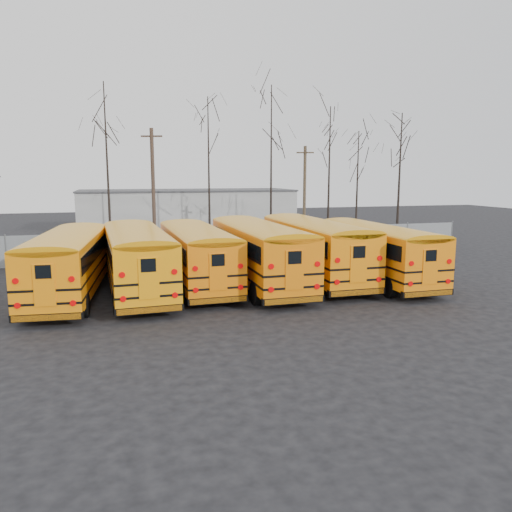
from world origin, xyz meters
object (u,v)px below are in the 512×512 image
object	(u,v)px
bus_b	(137,254)
bus_e	(313,244)
utility_pole_left	(153,187)
utility_pole_right	(304,194)
bus_d	(258,248)
bus_c	(196,251)
bus_a	(69,259)
bus_f	(374,247)

from	to	relation	value
bus_b	bus_e	world-z (taller)	bus_e
utility_pole_left	utility_pole_right	xyz separation A→B (m)	(12.18, -0.91, -0.62)
bus_d	utility_pole_left	size ratio (longest dim) A/B	1.30
utility_pole_left	bus_c	bearing A→B (deg)	-68.92
bus_a	bus_f	distance (m)	15.50
bus_f	bus_b	bearing A→B (deg)	176.77
bus_e	utility_pole_right	distance (m)	14.70
bus_b	utility_pole_right	xyz separation A→B (m)	(14.22, 14.27, 2.21)
bus_d	bus_e	bearing A→B (deg)	9.34
utility_pole_right	utility_pole_left	bearing A→B (deg)	-165.41
bus_c	utility_pole_right	world-z (taller)	utility_pole_right
bus_c	bus_f	distance (m)	9.51
bus_e	utility_pole_left	xyz separation A→B (m)	(-7.35, 14.63, 2.76)
bus_d	utility_pole_left	distance (m)	15.99
bus_b	bus_f	size ratio (longest dim) A/B	1.04
bus_c	bus_e	size ratio (longest dim) A/B	0.94
bus_d	bus_f	size ratio (longest dim) A/B	1.07
bus_e	utility_pole_right	bearing A→B (deg)	70.70
utility_pole_right	bus_e	bearing A→B (deg)	-90.51
bus_a	bus_b	bearing A→B (deg)	7.73
bus_b	bus_d	size ratio (longest dim) A/B	0.98
bus_a	bus_c	bearing A→B (deg)	12.70
bus_b	bus_a	bearing A→B (deg)	179.86
bus_b	bus_e	size ratio (longest dim) A/B	0.98
bus_d	bus_e	size ratio (longest dim) A/B	1.00
utility_pole_right	bus_d	bearing A→B (deg)	-100.75
utility_pole_right	bus_c	bearing A→B (deg)	-110.61
bus_e	utility_pole_right	xyz separation A→B (m)	(4.83, 13.72, 2.15)
utility_pole_left	utility_pole_right	world-z (taller)	utility_pole_left
bus_a	utility_pole_left	world-z (taller)	utility_pole_left
bus_e	bus_f	xyz separation A→B (m)	(3.02, -1.27, -0.13)
bus_c	bus_f	bearing A→B (deg)	-9.76
bus_a	bus_c	distance (m)	6.13
bus_f	utility_pole_right	bearing A→B (deg)	83.24
bus_c	bus_e	bearing A→B (deg)	-2.37
bus_c	utility_pole_right	distance (m)	17.78
bus_a	bus_f	bearing A→B (deg)	3.12
bus_f	utility_pole_left	size ratio (longest dim) A/B	1.22
bus_e	utility_pole_right	size ratio (longest dim) A/B	1.50
bus_b	bus_c	bearing A→B (deg)	9.81
bus_d	bus_e	xyz separation A→B (m)	(3.31, 0.59, 0.01)
bus_b	bus_e	xyz separation A→B (m)	(9.39, 0.55, 0.06)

